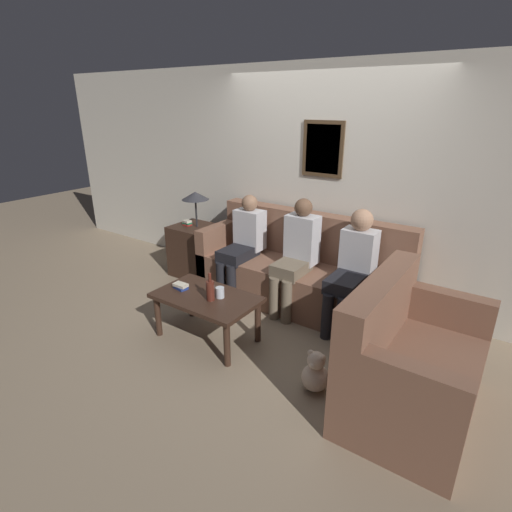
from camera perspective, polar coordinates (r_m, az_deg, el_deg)
The scene contains 13 objects.
ground_plane at distance 4.35m, azimuth 2.97°, elevation -8.95°, with size 16.00×16.00×0.00m, color gray.
wall_back at distance 4.67m, azimuth 9.46°, elevation 10.03°, with size 9.00×0.08×2.60m.
couch_main at distance 4.58m, azimuth 6.38°, elevation -2.52°, with size 2.36×0.82×1.01m.
couch_side at distance 3.26m, azimuth 20.92°, elevation -14.60°, with size 0.82×1.28×1.01m.
coffee_table at distance 3.87m, azimuth -7.11°, elevation -6.53°, with size 0.99×0.59×0.46m.
side_table_with_lamp at distance 5.36m, azimuth -8.76°, elevation 1.31°, with size 0.53×0.53×1.13m.
wine_bottle at distance 3.71m, azimuth -6.54°, elevation -4.84°, with size 0.08×0.08×0.27m.
drinking_glass at distance 3.77m, azimuth -5.17°, elevation -5.21°, with size 0.08×0.08×0.10m.
book_stack at distance 4.00m, azimuth -10.71°, elevation -4.26°, with size 0.15×0.11×0.06m.
person_left at distance 4.69m, azimuth -1.88°, elevation 2.03°, with size 0.34×0.64×1.18m.
person_middle at distance 4.29m, azimuth 5.81°, elevation 0.54°, with size 0.34×0.59×1.24m.
person_right at distance 4.07m, azimuth 13.64°, elevation -1.30°, with size 0.34×0.66×1.21m.
teddy_bear at distance 3.36m, azimuth 8.47°, elevation -16.26°, with size 0.22×0.22×0.35m.
Camera 1 is at (1.96, -3.21, 2.19)m, focal length 28.00 mm.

